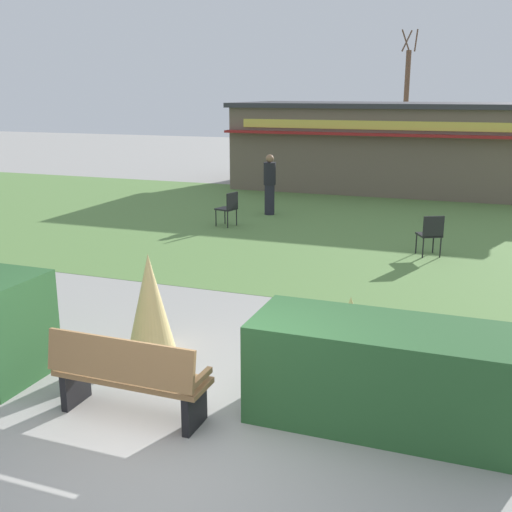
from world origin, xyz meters
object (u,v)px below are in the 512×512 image
(cafe_chair_east, at_px, (229,206))
(person_standing, at_px, (270,184))
(parked_car_west_slot, at_px, (314,148))
(park_bench, at_px, (128,376))
(tree_right_bg, at_px, (406,100))
(cafe_chair_west, at_px, (431,232))
(food_kiosk, at_px, (396,146))
(parked_car_center_slot, at_px, (418,152))

(cafe_chair_east, bearing_deg, person_standing, 76.40)
(parked_car_west_slot, bearing_deg, cafe_chair_east, -82.73)
(person_standing, bearing_deg, cafe_chair_east, -169.27)
(park_bench, bearing_deg, tree_right_bg, 92.07)
(cafe_chair_east, relative_size, person_standing, 0.53)
(cafe_chair_west, bearing_deg, cafe_chair_east, 165.21)
(park_bench, bearing_deg, person_standing, 101.63)
(cafe_chair_west, xyz_separation_m, parked_car_west_slot, (-7.17, 17.23, 0.12))
(park_bench, xyz_separation_m, person_standing, (-2.31, 11.25, 0.38))
(food_kiosk, distance_m, parked_car_center_slot, 7.68)
(park_bench, distance_m, food_kiosk, 17.64)
(cafe_chair_west, relative_size, parked_car_west_slot, 0.21)
(food_kiosk, height_order, cafe_chair_east, food_kiosk)
(parked_car_west_slot, relative_size, tree_right_bg, 0.65)
(food_kiosk, height_order, parked_car_west_slot, food_kiosk)
(cafe_chair_west, distance_m, cafe_chair_east, 5.32)
(park_bench, height_order, cafe_chair_east, park_bench)
(person_standing, bearing_deg, cafe_chair_west, -100.29)
(food_kiosk, bearing_deg, parked_car_center_slot, 90.05)
(parked_car_west_slot, bearing_deg, cafe_chair_west, -67.42)
(parked_car_center_slot, xyz_separation_m, tree_right_bg, (-1.38, 5.60, 2.30))
(food_kiosk, distance_m, cafe_chair_east, 8.84)
(parked_car_west_slot, bearing_deg, park_bench, -79.24)
(park_bench, distance_m, tree_right_bg, 30.96)
(park_bench, xyz_separation_m, food_kiosk, (0.27, 17.61, 1.03))
(person_standing, distance_m, tree_right_bg, 19.75)
(parked_car_west_slot, bearing_deg, parked_car_center_slot, -0.02)
(cafe_chair_west, relative_size, parked_car_center_slot, 0.21)
(parked_car_west_slot, height_order, parked_car_center_slot, same)
(parked_car_west_slot, distance_m, parked_car_center_slot, 5.05)
(cafe_chair_east, height_order, parked_car_west_slot, parked_car_west_slot)
(parked_car_west_slot, bearing_deg, person_standing, -79.95)
(cafe_chair_east, relative_size, parked_car_west_slot, 0.21)
(park_bench, distance_m, person_standing, 11.49)
(tree_right_bg, bearing_deg, person_standing, -93.50)
(parked_car_center_slot, distance_m, tree_right_bg, 6.21)
(park_bench, height_order, parked_car_center_slot, parked_car_center_slot)
(parked_car_west_slot, bearing_deg, tree_right_bg, 56.70)
(person_standing, bearing_deg, parked_car_center_slot, 13.92)
(food_kiosk, bearing_deg, parked_car_west_slot, 123.54)
(park_bench, xyz_separation_m, tree_right_bg, (-1.12, 30.84, 2.46))
(parked_car_west_slot, relative_size, parked_car_center_slot, 1.01)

